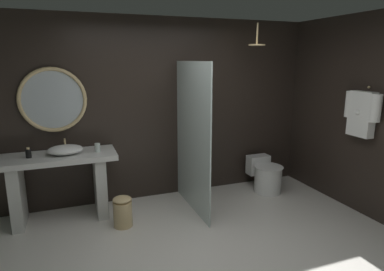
% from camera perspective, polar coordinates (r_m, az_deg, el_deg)
% --- Properties ---
extents(ground_plane, '(5.76, 5.76, 0.00)m').
position_cam_1_polar(ground_plane, '(3.65, 3.59, -20.56)').
color(ground_plane, silver).
extents(back_wall_panel, '(4.80, 0.10, 2.60)m').
position_cam_1_polar(back_wall_panel, '(4.89, -5.36, 4.48)').
color(back_wall_panel, black).
rests_on(back_wall_panel, ground_plane).
extents(side_wall_right, '(0.10, 2.47, 2.60)m').
position_cam_1_polar(side_wall_right, '(5.11, 24.90, 3.69)').
color(side_wall_right, black).
rests_on(side_wall_right, ground_plane).
extents(vanity_counter, '(1.42, 0.59, 0.86)m').
position_cam_1_polar(vanity_counter, '(4.55, -21.80, -6.88)').
color(vanity_counter, silver).
rests_on(vanity_counter, ground_plane).
extents(vessel_sink, '(0.43, 0.35, 0.16)m').
position_cam_1_polar(vessel_sink, '(4.44, -20.92, -2.28)').
color(vessel_sink, white).
rests_on(vessel_sink, vanity_counter).
extents(tumbler_cup, '(0.07, 0.07, 0.11)m').
position_cam_1_polar(tumbler_cup, '(4.42, -15.91, -2.01)').
color(tumbler_cup, silver).
rests_on(tumbler_cup, vanity_counter).
extents(soap_dispenser, '(0.07, 0.07, 0.13)m').
position_cam_1_polar(soap_dispenser, '(4.45, -26.27, -2.75)').
color(soap_dispenser, black).
rests_on(soap_dispenser, vanity_counter).
extents(round_wall_mirror, '(0.84, 0.05, 0.84)m').
position_cam_1_polar(round_wall_mirror, '(4.61, -22.76, 5.65)').
color(round_wall_mirror, '#D6B77F').
extents(shower_glass_panel, '(0.02, 1.22, 1.99)m').
position_cam_1_polar(shower_glass_panel, '(4.40, 0.06, -0.42)').
color(shower_glass_panel, silver).
rests_on(shower_glass_panel, ground_plane).
extents(rain_shower_head, '(0.23, 0.23, 0.30)m').
position_cam_1_polar(rain_shower_head, '(4.81, 11.07, 15.24)').
color(rain_shower_head, '#D6B77F').
extents(hanging_bathrobe, '(0.20, 0.52, 0.64)m').
position_cam_1_polar(hanging_bathrobe, '(4.73, 27.14, 3.70)').
color(hanging_bathrobe, '#D6B77F').
extents(toilet, '(0.43, 0.63, 0.51)m').
position_cam_1_polar(toilet, '(5.34, 12.56, -6.74)').
color(toilet, white).
rests_on(toilet, ground_plane).
extents(waste_bin, '(0.23, 0.23, 0.39)m').
position_cam_1_polar(waste_bin, '(4.26, -11.82, -12.62)').
color(waste_bin, '#D6B77F').
rests_on(waste_bin, ground_plane).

